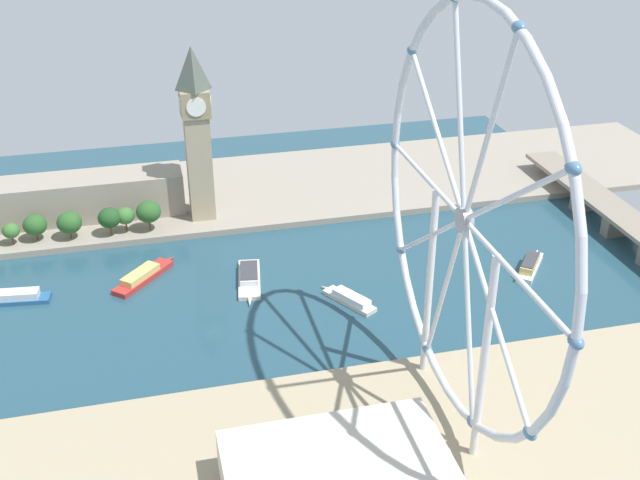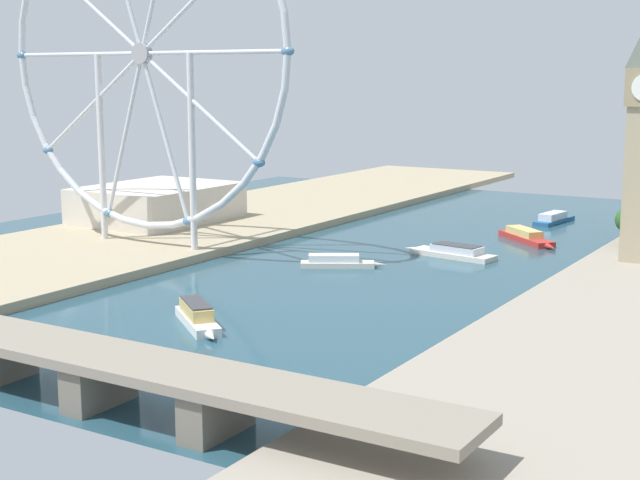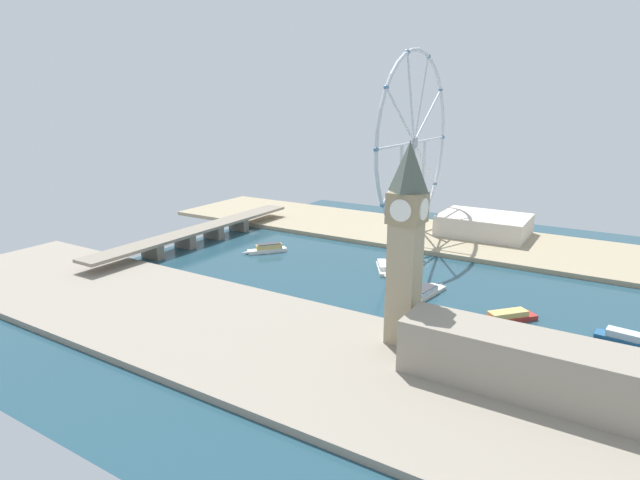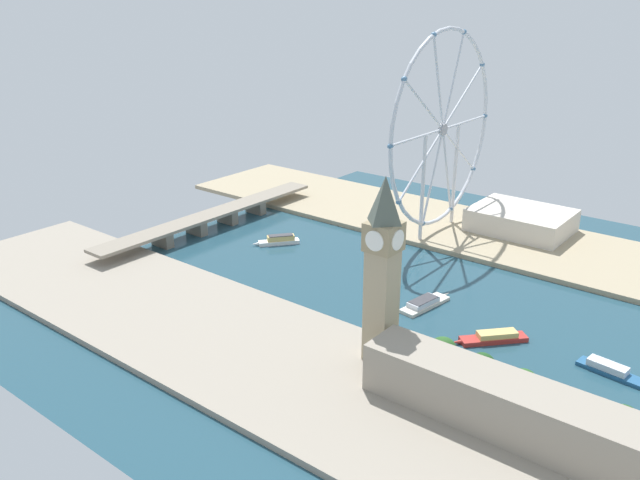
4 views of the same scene
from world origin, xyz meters
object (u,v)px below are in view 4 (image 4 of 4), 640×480
Objects in this scene: clock_tower at (383,268)px; tour_boat_2 at (493,337)px; tour_boat_1 at (393,270)px; tour_boat_4 at (425,303)px; ferris_wheel at (443,130)px; river_bridge at (212,217)px; tour_boat_3 at (610,370)px; riverside_hall at (521,220)px; tour_boat_0 at (279,240)px; parliament_block at (499,403)px.

clock_tower is 2.67× the size of tour_boat_2.
tour_boat_4 reaches higher than tour_boat_1.
tour_boat_1 is at bearing -170.48° from ferris_wheel.
tour_boat_4 is (-13.59, -175.50, -6.31)m from river_bridge.
clock_tower is at bearing -139.38° from tour_boat_3.
riverside_hall is 1.69× the size of tour_boat_4.
river_bridge is at bearing -45.04° from tour_boat_0.
tour_boat_0 is at bearing 58.43° from clock_tower.
parliament_block reaches higher than river_bridge.
tour_boat_0 is 83.28m from tour_boat_1.
parliament_block is at bearing -159.61° from riverside_hall.
tour_boat_0 is 121.14m from tour_boat_4.
clock_tower is 109.81m from tour_boat_1.
tour_boat_1 is at bearing 172.70° from tour_boat_3.
tour_boat_0 is (94.49, 192.87, -10.58)m from parliament_block.
clock_tower is 198.88m from riverside_hall.
tour_boat_2 is (-145.38, -47.53, -8.40)m from riverside_hall.
river_bridge reaches higher than tour_boat_2.
ferris_wheel is 3.56× the size of tour_boat_4.
clock_tower reaches higher than tour_boat_3.
tour_boat_0 is 165.95m from tour_boat_2.
tour_boat_2 is at bearing -140.32° from ferris_wheel.
river_bridge is 6.94× the size of tour_boat_1.
parliament_block is 222.36m from riverside_hall.
tour_boat_0 reaches higher than tour_boat_1.
tour_boat_3 is at bearing 121.57° from tour_boat_0.
ferris_wheel is at bearing 34.83° from tour_boat_4.
clock_tower is 3.07× the size of tour_boat_0.
ferris_wheel reaches higher than tour_boat_1.
tour_boat_1 is (-72.83, -12.21, -68.79)m from ferris_wheel.
tour_boat_0 is at bearing 138.37° from ferris_wheel.
clock_tower reaches higher than parliament_block.
clock_tower reaches higher than tour_boat_0.
parliament_block is 1.70× the size of riverside_hall.
ferris_wheel is 126.45m from tour_boat_0.
parliament_block reaches higher than riverside_hall.
riverside_hall is 162.36m from tour_boat_0.
tour_boat_0 is (6.24, -56.00, -5.66)m from river_bridge.
clock_tower is 0.44× the size of river_bridge.
ferris_wheel reaches higher than tour_boat_0.
tour_boat_4 is at bearing 119.18° from tour_boat_0.
tour_boat_1 is (-107.12, 32.42, -8.56)m from riverside_hall.
tour_boat_2 is 51.24m from tour_boat_3.
tour_boat_0 is at bearing -58.86° from tour_boat_2.
riverside_hall reaches higher than tour_boat_1.
tour_boat_4 is (11.62, 43.44, -0.12)m from tour_boat_2.
parliament_block reaches higher than tour_boat_1.
tour_boat_0 is 0.82× the size of tour_boat_3.
ferris_wheel is 4.86× the size of tour_boat_1.
ferris_wheel is 100.92m from tour_boat_1.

